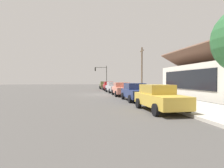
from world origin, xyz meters
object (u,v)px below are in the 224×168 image
at_px(car_silver, 113,87).
at_px(car_coral, 122,89).
at_px(car_olive, 104,85).
at_px(car_navy, 135,92).
at_px(fire_hydrant_red, 138,92).
at_px(utility_pole_wooden, 142,68).
at_px(car_mustard, 159,98).
at_px(traffic_light_main, 102,73).
at_px(car_cherry, 108,86).

height_order(car_silver, car_coral, same).
bearing_deg(car_olive, car_silver, 2.16).
relative_size(car_navy, fire_hydrant_red, 6.52).
bearing_deg(car_coral, car_olive, -178.23).
bearing_deg(utility_pole_wooden, car_olive, -147.69).
bearing_deg(car_olive, utility_pole_wooden, 34.11).
xyz_separation_m(car_mustard, traffic_light_main, (-32.25, -0.18, 2.68)).
height_order(car_cherry, fire_hydrant_red, car_cherry).
distance_m(car_olive, utility_pole_wooden, 10.78).
bearing_deg(car_navy, fire_hydrant_red, 160.61).
xyz_separation_m(car_cherry, traffic_light_main, (-8.93, -0.28, 2.68)).
height_order(car_cherry, car_coral, same).
xyz_separation_m(car_coral, car_mustard, (11.28, -0.06, -0.00)).
relative_size(car_coral, car_navy, 0.99).
height_order(car_silver, car_mustard, same).
xyz_separation_m(car_cherry, car_coral, (12.05, -0.04, 0.00)).
xyz_separation_m(car_coral, fire_hydrant_red, (1.92, 1.42, -0.32)).
relative_size(car_silver, car_navy, 1.02).
height_order(car_silver, traffic_light_main, traffic_light_main).
bearing_deg(car_mustard, car_silver, 178.46).
height_order(car_mustard, fire_hydrant_red, car_mustard).
bearing_deg(car_mustard, car_olive, 178.66).
bearing_deg(car_coral, utility_pole_wooden, 150.42).
distance_m(utility_pole_wooden, fire_hydrant_red, 12.13).
xyz_separation_m(car_mustard, utility_pole_wooden, (-20.28, 5.48, 3.11)).
relative_size(car_cherry, car_coral, 1.04).
xyz_separation_m(car_olive, car_silver, (11.77, 0.07, 0.00)).
relative_size(car_olive, car_silver, 0.97).
distance_m(car_coral, traffic_light_main, 21.14).
relative_size(car_cherry, fire_hydrant_red, 6.75).
height_order(car_silver, car_navy, same).
distance_m(traffic_light_main, fire_hydrant_red, 23.15).
bearing_deg(traffic_light_main, car_cherry, 1.77).
xyz_separation_m(car_cherry, fire_hydrant_red, (13.97, 1.38, -0.32)).
height_order(car_mustard, utility_pole_wooden, utility_pole_wooden).
xyz_separation_m(car_coral, traffic_light_main, (-20.97, -0.24, 2.68)).
bearing_deg(car_navy, car_cherry, -179.41).
distance_m(car_silver, car_mustard, 17.23).
relative_size(car_mustard, utility_pole_wooden, 0.61).
bearing_deg(fire_hydrant_red, utility_pole_wooden, 159.90).
relative_size(car_coral, utility_pole_wooden, 0.61).
bearing_deg(utility_pole_wooden, fire_hydrant_red, -20.10).
xyz_separation_m(car_navy, car_mustard, (5.68, -0.16, -0.00)).
distance_m(car_olive, car_mustard, 29.01).
distance_m(car_cherry, car_coral, 12.05).
bearing_deg(car_cherry, traffic_light_main, -176.44).
relative_size(car_cherry, car_navy, 1.04).
relative_size(car_coral, traffic_light_main, 0.88).
height_order(car_coral, utility_pole_wooden, utility_pole_wooden).
distance_m(car_cherry, traffic_light_main, 9.32).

